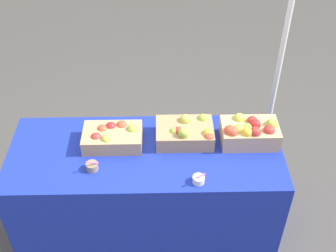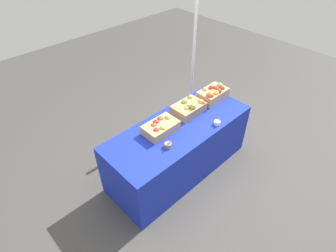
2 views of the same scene
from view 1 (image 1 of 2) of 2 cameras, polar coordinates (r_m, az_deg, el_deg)
ground_plane at (r=3.58m, az=-2.59°, el=-11.85°), size 10.00×10.00×0.00m
table at (r=3.29m, az=-2.78°, el=-7.93°), size 1.90×0.76×0.74m
apple_crate_left at (r=3.09m, az=10.55°, el=-0.75°), size 0.40×0.25×0.19m
apple_crate_middle at (r=3.06m, az=2.39°, el=-0.88°), size 0.40×0.28×0.18m
apple_crate_right at (r=3.06m, az=-7.26°, el=-1.37°), size 0.41×0.26×0.14m
sample_bowl_near at (r=2.93m, az=-9.88°, el=-5.20°), size 0.09×0.08×0.10m
sample_bowl_mid at (r=2.81m, az=4.01°, el=-6.96°), size 0.08×0.09×0.09m
tent_pole at (r=3.60m, az=14.43°, el=8.36°), size 0.04×0.04×1.98m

